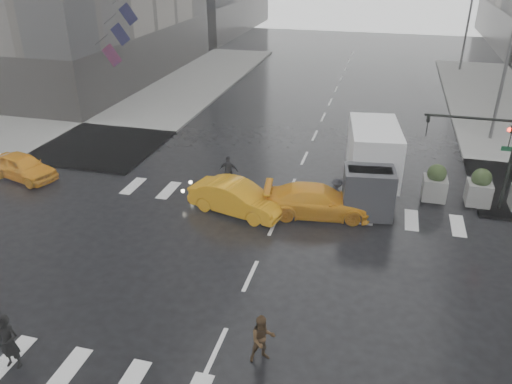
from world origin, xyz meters
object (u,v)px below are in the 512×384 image
(pedestrian_brown, at_px, (263,339))
(taxi_mid, at_px, (237,198))
(traffic_signal_pole, at_px, (490,145))
(taxi_front, at_px, (23,167))
(box_truck, at_px, (372,162))

(pedestrian_brown, xyz_separation_m, taxi_mid, (-3.41, 8.68, -0.05))
(pedestrian_brown, distance_m, taxi_mid, 9.33)
(traffic_signal_pole, height_order, taxi_front, traffic_signal_pole)
(box_truck, bearing_deg, traffic_signal_pole, -9.35)
(taxi_mid, xyz_separation_m, box_truck, (5.86, 3.47, 1.01))
(taxi_front, xyz_separation_m, box_truck, (17.99, 2.76, 1.07))
(taxi_mid, bearing_deg, box_truck, -44.87)
(traffic_signal_pole, relative_size, taxi_front, 1.11)
(traffic_signal_pole, height_order, pedestrian_brown, traffic_signal_pole)
(pedestrian_brown, relative_size, taxi_mid, 0.35)
(taxi_front, relative_size, box_truck, 0.65)
(taxi_front, relative_size, taxi_mid, 0.88)
(pedestrian_brown, bearing_deg, traffic_signal_pole, 28.96)
(traffic_signal_pole, xyz_separation_m, box_truck, (-5.07, 0.14, -1.45))
(box_truck, bearing_deg, pedestrian_brown, -109.19)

